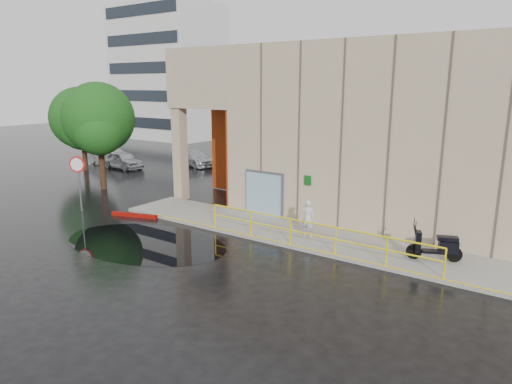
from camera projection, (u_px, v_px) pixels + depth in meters
ground at (172, 254)px, 17.12m from camera, size 120.00×120.00×0.00m
sidewalk at (322, 239)px, 18.48m from camera, size 20.00×3.00×0.15m
building at (406, 127)px, 22.11m from camera, size 20.00×10.17×8.00m
guardrail at (312, 235)px, 17.13m from camera, size 9.56×0.06×1.03m
distant_building at (169, 73)px, 53.30m from camera, size 12.00×8.08×15.00m
person at (308, 218)px, 18.50m from camera, size 0.61×0.45×1.53m
scooter at (436, 238)px, 15.91m from camera, size 1.92×1.25×1.45m
stop_sign at (78, 172)px, 22.39m from camera, size 0.77×0.43×2.81m
red_curb at (134, 215)px, 21.87m from camera, size 2.34×0.91×0.18m
puddle at (145, 243)px, 18.33m from camera, size 7.64×5.28×0.01m
car_a at (123, 160)px, 34.40m from camera, size 3.86×1.80×1.28m
car_b at (109, 156)px, 36.33m from camera, size 4.21×1.55×1.38m
car_c at (194, 158)px, 35.69m from camera, size 4.45×2.71×1.21m
tree_near at (99, 121)px, 26.73m from camera, size 4.21×4.21×6.38m
tree_far at (82, 121)px, 32.91m from camera, size 4.47×4.47×6.08m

